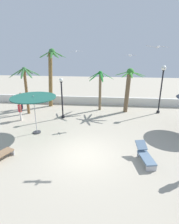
% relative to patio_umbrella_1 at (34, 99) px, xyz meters
% --- Properties ---
extents(ground_plane, '(56.00, 56.00, 0.00)m').
position_rel_patio_umbrella_1_xyz_m(ground_plane, '(3.72, -2.52, -2.52)').
color(ground_plane, '#B2A893').
extents(boundary_wall, '(25.20, 0.30, 0.83)m').
position_rel_patio_umbrella_1_xyz_m(boundary_wall, '(3.72, 7.22, -2.10)').
color(boundary_wall, silver).
rests_on(boundary_wall, ground_plane).
extents(patio_umbrella_1, '(3.03, 3.03, 2.77)m').
position_rel_patio_umbrella_1_xyz_m(patio_umbrella_1, '(0.00, 0.00, 0.00)').
color(patio_umbrella_1, '#333338').
rests_on(patio_umbrella_1, ground_plane).
extents(palm_tree_0, '(2.71, 2.71, 4.06)m').
position_rel_patio_umbrella_1_xyz_m(palm_tree_0, '(6.83, 5.20, 0.07)').
color(palm_tree_0, brown).
rests_on(palm_tree_0, ground_plane).
extents(palm_tree_1, '(2.49, 2.55, 3.74)m').
position_rel_patio_umbrella_1_xyz_m(palm_tree_1, '(4.25, 5.52, -0.10)').
color(palm_tree_1, brown).
rests_on(palm_tree_1, ground_plane).
extents(palm_tree_2, '(2.69, 2.69, 4.20)m').
position_rel_patio_umbrella_1_xyz_m(palm_tree_2, '(-2.18, 3.85, 0.31)').
color(palm_tree_2, brown).
rests_on(palm_tree_2, ground_plane).
extents(palm_tree_3, '(2.63, 2.62, 5.67)m').
position_rel_patio_umbrella_1_xyz_m(palm_tree_3, '(-0.58, 6.24, 0.98)').
color(palm_tree_3, brown).
rests_on(palm_tree_3, ground_plane).
extents(lamp_post_0, '(0.32, 0.32, 3.46)m').
position_rel_patio_umbrella_1_xyz_m(lamp_post_0, '(1.20, 3.03, -0.56)').
color(lamp_post_0, black).
rests_on(lamp_post_0, ground_plane).
extents(lamp_post_1, '(0.42, 0.42, 4.30)m').
position_rel_patio_umbrella_1_xyz_m(lamp_post_1, '(9.71, 5.15, 0.33)').
color(lamp_post_1, black).
rests_on(lamp_post_1, ground_plane).
extents(lounge_chair_2, '(0.91, 1.92, 0.82)m').
position_rel_patio_umbrella_1_xyz_m(lounge_chair_2, '(7.09, -2.81, -2.11)').
color(lounge_chair_2, '#B7B7BC').
rests_on(lounge_chair_2, ground_plane).
extents(guest_1, '(0.28, 0.56, 1.66)m').
position_rel_patio_umbrella_1_xyz_m(guest_1, '(-3.36, 4.99, -1.51)').
color(guest_1, '#26262D').
rests_on(guest_1, ground_plane).
extents(guest_2, '(0.41, 0.47, 1.52)m').
position_rel_patio_umbrella_1_xyz_m(guest_2, '(-2.19, 2.19, -1.61)').
color(guest_2, silver).
rests_on(guest_2, ground_plane).
extents(seagull_0, '(1.19, 0.38, 0.15)m').
position_rel_patio_umbrella_1_xyz_m(seagull_0, '(7.50, -1.04, 3.36)').
color(seagull_0, white).
extents(seagull_1, '(0.92, 0.54, 0.14)m').
position_rel_patio_umbrella_1_xyz_m(seagull_1, '(6.62, 3.53, 2.71)').
color(seagull_1, white).
extents(seagull_2, '(1.33, 0.44, 0.18)m').
position_rel_patio_umbrella_1_xyz_m(seagull_2, '(1.60, 8.27, 2.84)').
color(seagull_2, white).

